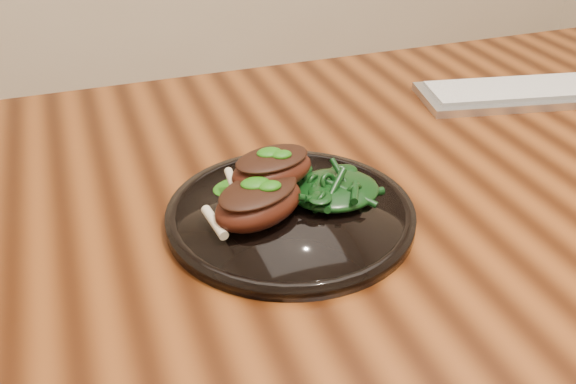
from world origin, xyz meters
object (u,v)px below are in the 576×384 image
at_px(desk, 438,203).
at_px(plate, 291,214).
at_px(keyboard, 540,91).
at_px(lamb_chop_front, 258,201).
at_px(greens_heap, 334,185).

relative_size(desk, plate, 5.64).
height_order(plate, keyboard, keyboard).
bearing_deg(plate, lamb_chop_front, -166.08).
distance_m(desk, lamb_chop_front, 0.34).
height_order(desk, greens_heap, greens_heap).
bearing_deg(plate, desk, 18.17).
bearing_deg(greens_heap, keyboard, 23.93).
distance_m(plate, keyboard, 0.54).
height_order(greens_heap, keyboard, greens_heap).
xyz_separation_m(desk, plate, (-0.26, -0.08, 0.09)).
distance_m(plate, lamb_chop_front, 0.05).
relative_size(plate, keyboard, 0.70).
relative_size(desk, keyboard, 3.93).
distance_m(plate, greens_heap, 0.06).
distance_m(greens_heap, keyboard, 0.49).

